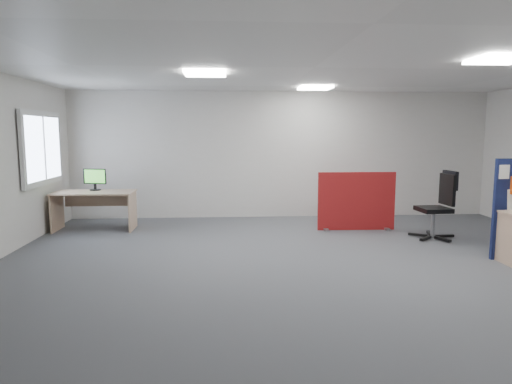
{
  "coord_description": "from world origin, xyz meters",
  "views": [
    {
      "loc": [
        -1.21,
        -6.29,
        1.82
      ],
      "look_at": [
        -0.8,
        -0.0,
        1.0
      ],
      "focal_mm": 32.0,
      "sensor_mm": 36.0,
      "label": 1
    }
  ],
  "objects": [
    {
      "name": "monitor_second",
      "position": [
        -3.71,
        2.53,
        0.96
      ],
      "size": [
        0.45,
        0.21,
        0.41
      ],
      "rotation": [
        0.0,
        0.0,
        -0.26
      ],
      "color": "black",
      "rests_on": "second_desk"
    },
    {
      "name": "second_desk",
      "position": [
        -3.68,
        2.38,
        0.54
      ],
      "size": [
        1.46,
        0.73,
        0.73
      ],
      "color": "tan",
      "rests_on": "floor"
    },
    {
      "name": "window",
      "position": [
        -4.44,
        2.0,
        1.55
      ],
      "size": [
        0.06,
        1.7,
        1.3
      ],
      "color": "white",
      "rests_on": "wall_left"
    },
    {
      "name": "office_chair",
      "position": [
        2.46,
        1.22,
        0.66
      ],
      "size": [
        0.74,
        0.77,
        1.15
      ],
      "rotation": [
        0.0,
        0.0,
        0.06
      ],
      "color": "black",
      "rests_on": "floor"
    },
    {
      "name": "floor",
      "position": [
        0.0,
        0.0,
        0.0
      ],
      "size": [
        9.0,
        9.0,
        0.0
      ],
      "primitive_type": "plane",
      "color": "#55575D",
      "rests_on": "ground"
    },
    {
      "name": "ceiling",
      "position": [
        0.0,
        0.0,
        2.7
      ],
      "size": [
        9.0,
        7.0,
        0.02
      ],
      "primitive_type": "cube",
      "color": "white",
      "rests_on": "wall_back"
    },
    {
      "name": "wall_back",
      "position": [
        0.0,
        3.5,
        1.35
      ],
      "size": [
        9.0,
        0.02,
        2.7
      ],
      "primitive_type": "cube",
      "color": "silver",
      "rests_on": "floor"
    },
    {
      "name": "ceiling_lights",
      "position": [
        0.33,
        0.67,
        2.67
      ],
      "size": [
        4.1,
        4.1,
        0.04
      ],
      "color": "white",
      "rests_on": "ceiling"
    },
    {
      "name": "wall_front",
      "position": [
        0.0,
        -3.5,
        1.35
      ],
      "size": [
        9.0,
        0.02,
        2.7
      ],
      "primitive_type": "cube",
      "color": "silver",
      "rests_on": "floor"
    },
    {
      "name": "red_divider",
      "position": [
        1.23,
        2.03,
        0.53
      ],
      "size": [
        1.46,
        0.3,
        1.09
      ],
      "rotation": [
        0.0,
        0.0,
        -0.02
      ],
      "color": "maroon",
      "rests_on": "floor"
    }
  ]
}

